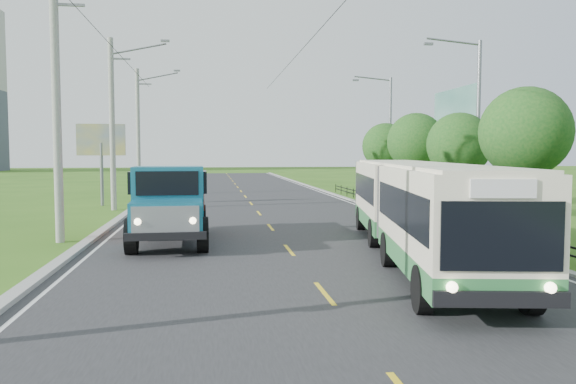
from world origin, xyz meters
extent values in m
plane|color=#2F5E16|center=(0.00, 0.00, 0.00)|extent=(240.00, 240.00, 0.00)
cube|color=#28282B|center=(0.00, 20.00, 0.01)|extent=(14.00, 120.00, 0.02)
cube|color=#9E9E99|center=(-7.20, 20.00, 0.07)|extent=(0.40, 120.00, 0.15)
cube|color=#9E9E99|center=(7.15, 20.00, 0.05)|extent=(0.30, 120.00, 0.10)
cube|color=silver|center=(-6.65, 20.00, 0.02)|extent=(0.12, 120.00, 0.00)
cube|color=silver|center=(6.65, 20.00, 0.02)|extent=(0.12, 120.00, 0.00)
cube|color=yellow|center=(0.00, 0.00, 0.02)|extent=(0.12, 2.20, 0.00)
cube|color=black|center=(8.00, 14.00, 0.30)|extent=(0.04, 40.00, 0.60)
cylinder|color=gray|center=(-8.30, 9.00, 5.00)|extent=(0.32, 0.32, 10.00)
cube|color=slate|center=(-7.80, 9.00, 8.80)|extent=(1.20, 0.10, 0.10)
cylinder|color=gray|center=(-8.30, 21.00, 5.00)|extent=(0.32, 0.32, 10.00)
cube|color=slate|center=(-7.80, 21.00, 8.80)|extent=(1.20, 0.10, 0.10)
cube|color=slate|center=(-5.20, 21.00, 9.90)|extent=(0.50, 0.18, 0.12)
cylinder|color=gray|center=(-8.30, 33.00, 5.00)|extent=(0.32, 0.32, 10.00)
cube|color=slate|center=(-7.80, 33.00, 8.80)|extent=(1.20, 0.10, 0.10)
cube|color=slate|center=(-5.20, 33.00, 9.90)|extent=(0.50, 0.18, 0.12)
cylinder|color=#382314|center=(9.80, 8.00, 1.68)|extent=(0.28, 0.28, 3.36)
sphere|color=#144817|center=(9.80, 8.00, 4.20)|extent=(3.60, 3.60, 3.60)
sphere|color=#144817|center=(10.00, 8.50, 3.48)|extent=(2.64, 2.64, 2.64)
cylinder|color=#382314|center=(9.80, 14.00, 1.51)|extent=(0.28, 0.28, 3.02)
sphere|color=#144817|center=(9.80, 14.00, 3.78)|extent=(3.24, 3.24, 3.24)
sphere|color=#144817|center=(10.00, 14.50, 3.13)|extent=(2.38, 2.38, 2.38)
cylinder|color=#382314|center=(9.80, 20.00, 1.62)|extent=(0.28, 0.28, 3.25)
sphere|color=#144817|center=(9.80, 20.00, 4.06)|extent=(3.48, 3.48, 3.48)
sphere|color=#144817|center=(10.00, 20.50, 3.36)|extent=(2.55, 2.55, 2.55)
cylinder|color=#382314|center=(9.80, 26.00, 1.54)|extent=(0.28, 0.28, 3.08)
sphere|color=#144817|center=(9.80, 26.00, 3.85)|extent=(3.30, 3.30, 3.30)
sphere|color=#144817|center=(10.00, 26.50, 3.19)|extent=(2.42, 2.42, 2.42)
cylinder|color=slate|center=(10.80, 14.00, 4.50)|extent=(0.20, 0.20, 9.00)
cylinder|color=slate|center=(9.40, 14.00, 8.90)|extent=(2.80, 0.10, 0.34)
cube|color=slate|center=(8.10, 14.00, 8.75)|extent=(0.45, 0.16, 0.12)
cylinder|color=slate|center=(10.80, 28.00, 4.50)|extent=(0.20, 0.20, 9.00)
cylinder|color=slate|center=(9.40, 28.00, 8.90)|extent=(2.80, 0.10, 0.34)
cube|color=slate|center=(8.10, 28.00, 8.75)|extent=(0.45, 0.16, 0.12)
cylinder|color=silver|center=(8.60, 6.00, 0.20)|extent=(0.64, 0.64, 0.40)
sphere|color=#144817|center=(8.60, 6.00, 0.45)|extent=(0.44, 0.44, 0.44)
cylinder|color=silver|center=(8.60, 14.00, 0.20)|extent=(0.64, 0.64, 0.40)
sphere|color=#144817|center=(8.60, 14.00, 0.45)|extent=(0.44, 0.44, 0.44)
cylinder|color=silver|center=(8.60, 22.00, 0.20)|extent=(0.64, 0.64, 0.40)
sphere|color=#144817|center=(8.60, 22.00, 0.45)|extent=(0.44, 0.44, 0.44)
cylinder|color=slate|center=(-9.50, 24.00, 2.00)|extent=(0.20, 0.20, 4.00)
cube|color=yellow|center=(-9.50, 24.00, 4.20)|extent=(3.00, 0.15, 2.00)
cylinder|color=slate|center=(12.30, 17.50, 2.50)|extent=(0.24, 0.24, 5.00)
cylinder|color=slate|center=(12.30, 22.50, 2.50)|extent=(0.24, 0.24, 5.00)
cube|color=#144C47|center=(12.30, 20.00, 5.80)|extent=(0.20, 6.00, 3.00)
cube|color=#307A3E|center=(3.19, 0.22, 0.79)|extent=(3.67, 7.73, 0.54)
cube|color=beige|center=(3.19, 0.22, 2.01)|extent=(3.67, 7.73, 1.91)
cube|color=black|center=(3.19, 0.22, 2.02)|extent=(3.61, 7.15, 0.94)
cube|color=#307A3E|center=(4.54, 8.27, 0.79)|extent=(3.59, 7.24, 0.54)
cube|color=beige|center=(4.54, 8.27, 2.01)|extent=(3.59, 7.24, 1.91)
cube|color=black|center=(4.54, 8.27, 2.02)|extent=(3.53, 6.66, 0.94)
cube|color=#4C4C4C|center=(3.89, 4.36, 1.74)|extent=(2.46, 1.36, 2.36)
cube|color=black|center=(2.57, -3.46, 1.85)|extent=(2.21, 0.43, 1.29)
cylinder|color=black|center=(1.70, -1.89, 0.51)|extent=(0.48, 1.07, 1.03)
cylinder|color=black|center=(3.90, -2.26, 0.51)|extent=(0.48, 1.07, 1.03)
cylinder|color=black|center=(2.50, 2.89, 0.51)|extent=(0.48, 1.07, 1.03)
cylinder|color=black|center=(4.71, 2.52, 0.51)|extent=(0.48, 1.07, 1.03)
cylinder|color=black|center=(3.06, 6.21, 0.51)|extent=(0.48, 1.07, 1.03)
cylinder|color=black|center=(5.27, 5.84, 0.51)|extent=(0.48, 1.07, 1.03)
cylinder|color=black|center=(3.82, 10.70, 0.51)|extent=(0.48, 1.07, 1.03)
cylinder|color=black|center=(6.02, 10.33, 0.51)|extent=(0.48, 1.07, 1.03)
cube|color=#15617E|center=(-4.11, 5.80, 1.22)|extent=(2.37, 1.61, 1.11)
cube|color=#15617E|center=(-4.15, 7.47, 1.77)|extent=(2.49, 1.84, 2.22)
cube|color=black|center=(-4.15, 7.47, 2.33)|extent=(2.72, 1.51, 0.78)
cube|color=black|center=(-4.18, 8.35, 0.72)|extent=(1.29, 6.68, 0.28)
cube|color=#D74114|center=(-4.23, 10.24, 1.83)|extent=(2.64, 3.39, 1.44)
cylinder|color=black|center=(-5.28, 5.99, 0.61)|extent=(0.42, 1.23, 1.22)
cylinder|color=black|center=(-2.95, 6.06, 0.61)|extent=(0.42, 1.23, 1.22)
cylinder|color=black|center=(-5.40, 10.43, 0.61)|extent=(0.42, 1.23, 1.22)
cylinder|color=black|center=(-3.07, 10.49, 0.61)|extent=(0.42, 1.23, 1.22)
camera|label=1|loc=(-2.69, -12.94, 3.37)|focal=35.00mm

